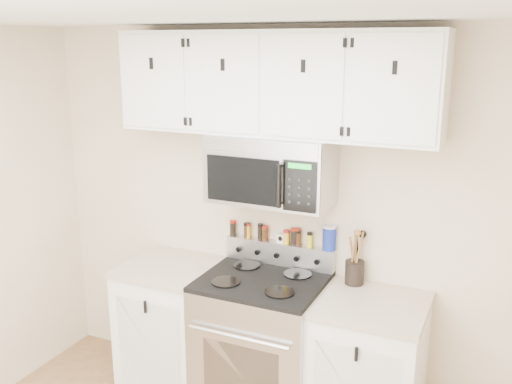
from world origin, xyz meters
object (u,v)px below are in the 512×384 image
range (262,345)px  microwave (271,169)px  utensil_crock (355,271)px  salt_canister (329,238)px

range → microwave: (0.00, 0.13, 1.14)m
range → utensil_crock: utensil_crock is taller
range → salt_canister: salt_canister is taller
microwave → salt_canister: bearing=24.6°
microwave → utensil_crock: 0.82m
utensil_crock → salt_canister: size_ratio=2.16×
range → microwave: size_ratio=1.45×
range → utensil_crock: 0.78m
range → utensil_crock: (0.53, 0.23, 0.52)m
microwave → salt_canister: microwave is taller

